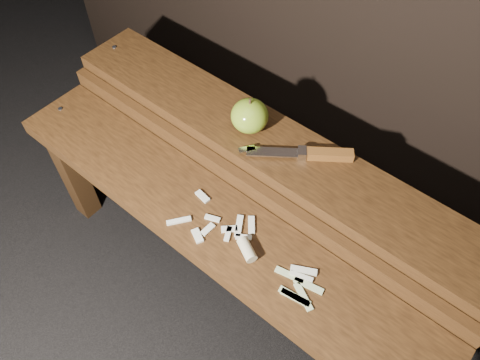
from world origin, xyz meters
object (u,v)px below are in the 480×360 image
Objects in this scene: bench_rear_tier at (266,163)px; knife at (315,154)px; apple at (250,116)px; bench_front_tier at (208,235)px.

knife is (0.11, 0.03, 0.10)m from bench_rear_tier.
apple reaches higher than knife.
knife is (0.18, 0.02, -0.03)m from apple.
bench_rear_tier is 5.26× the size of knife.
apple reaches higher than bench_front_tier.
bench_front_tier is 0.30m from apple.
bench_front_tier is at bearing -75.25° from apple.
knife is at bearing 13.74° from bench_rear_tier.
bench_rear_tier reaches higher than bench_front_tier.
bench_rear_tier is at bearing -4.06° from apple.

